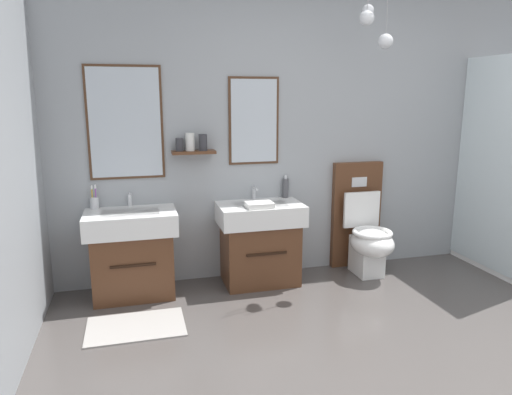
# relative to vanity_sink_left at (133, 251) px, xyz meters

# --- Properties ---
(ground_plane) EXTENTS (6.27, 5.36, 0.10)m
(ground_plane) POSITION_rel_vanity_sink_left_xyz_m (1.76, -1.76, -0.42)
(ground_plane) COLOR #4C4744
(ground_plane) RESTS_ON ground
(wall_back) EXTENTS (5.07, 0.62, 2.77)m
(wall_back) POSITION_rel_vanity_sink_left_xyz_m (1.74, 0.26, 1.02)
(wall_back) COLOR #999EA3
(wall_back) RESTS_ON ground
(bath_mat) EXTENTS (0.68, 0.44, 0.01)m
(bath_mat) POSITION_rel_vanity_sink_left_xyz_m (0.00, -0.59, -0.37)
(bath_mat) COLOR #9E9993
(bath_mat) RESTS_ON ground
(vanity_sink_left) EXTENTS (0.72, 0.48, 0.70)m
(vanity_sink_left) POSITION_rel_vanity_sink_left_xyz_m (0.00, 0.00, 0.00)
(vanity_sink_left) COLOR #56331E
(vanity_sink_left) RESTS_ON ground
(tap_on_left_sink) EXTENTS (0.03, 0.13, 0.11)m
(tap_on_left_sink) POSITION_rel_vanity_sink_left_xyz_m (0.00, 0.18, 0.40)
(tap_on_left_sink) COLOR silver
(tap_on_left_sink) RESTS_ON vanity_sink_left
(vanity_sink_right) EXTENTS (0.72, 0.48, 0.70)m
(vanity_sink_right) POSITION_rel_vanity_sink_left_xyz_m (1.07, 0.00, 0.00)
(vanity_sink_right) COLOR #56331E
(vanity_sink_right) RESTS_ON ground
(tap_on_right_sink) EXTENTS (0.03, 0.13, 0.11)m
(tap_on_right_sink) POSITION_rel_vanity_sink_left_xyz_m (1.07, 0.18, 0.40)
(tap_on_right_sink) COLOR silver
(tap_on_right_sink) RESTS_ON vanity_sink_right
(toilet) EXTENTS (0.48, 0.62, 1.00)m
(toilet) POSITION_rel_vanity_sink_left_xyz_m (2.06, 0.00, 0.00)
(toilet) COLOR #56331E
(toilet) RESTS_ON ground
(toothbrush_cup) EXTENTS (0.07, 0.07, 0.20)m
(toothbrush_cup) POSITION_rel_vanity_sink_left_xyz_m (-0.28, 0.16, 0.39)
(toothbrush_cup) COLOR silver
(toothbrush_cup) RESTS_ON vanity_sink_left
(soap_dispenser) EXTENTS (0.06, 0.06, 0.21)m
(soap_dispenser) POSITION_rel_vanity_sink_left_xyz_m (1.36, 0.17, 0.42)
(soap_dispenser) COLOR #4C4C51
(soap_dispenser) RESTS_ON vanity_sink_right
(folded_hand_towel) EXTENTS (0.22, 0.16, 0.04)m
(folded_hand_towel) POSITION_rel_vanity_sink_left_xyz_m (1.03, -0.14, 0.35)
(folded_hand_towel) COLOR white
(folded_hand_towel) RESTS_ON vanity_sink_right
(shower_tray) EXTENTS (0.85, 1.00, 1.95)m
(shower_tray) POSITION_rel_vanity_sink_left_xyz_m (3.41, -0.31, 0.06)
(shower_tray) COLOR white
(shower_tray) RESTS_ON ground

